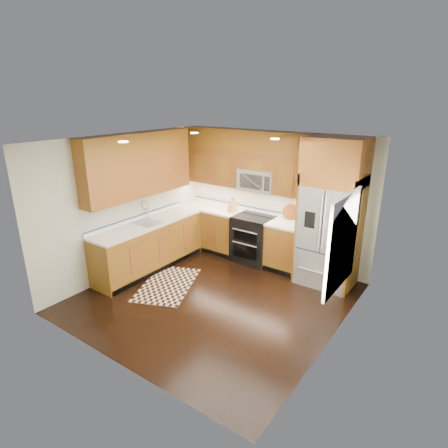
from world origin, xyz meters
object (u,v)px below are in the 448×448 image
Objects in this scene: utensil_crock at (305,217)px; knife_block at (233,206)px; refrigerator at (331,214)px; range at (253,239)px; rug at (168,285)px.

knife_block is at bearing -174.31° from utensil_crock.
range is at bearing 178.60° from refrigerator.
rug is (-0.70, -1.79, -0.46)m from range.
utensil_crock is at bearing 5.69° from knife_block.
rug is at bearing -130.64° from utensil_crock.
rug is at bearing -142.10° from refrigerator.
utensil_crock is at bearing 25.90° from rug.
range is 0.36× the size of refrigerator.
utensil_crock is (1.00, 0.19, 0.60)m from range.
refrigerator is 3.13m from rug.
knife_block is (-2.09, 0.08, -0.24)m from refrigerator.
knife_block is 1.54m from utensil_crock.
utensil_crock is at bearing 10.81° from range.
range is 0.80m from knife_block.
rug is at bearing -111.35° from range.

